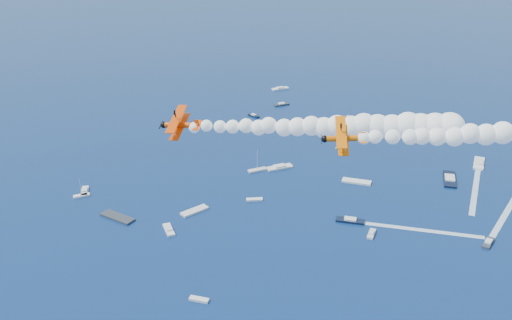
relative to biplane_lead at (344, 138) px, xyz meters
The scene contains 5 objects.
biplane_lead is the anchor object (origin of this frame).
biplane_trail 35.76m from the biplane_lead, behind, with size 8.50×9.53×5.74m, color #F34205, non-canonical shape.
smoke_trail_lead 27.78m from the biplane_lead, 27.18° to the left, with size 49.62×28.24×9.85m, color white, non-canonical shape.
smoke_trail_trail 12.60m from the biplane_lead, 139.80° to the left, with size 52.05×22.70×9.85m, color white, non-canonical shape.
spectator_boats 117.61m from the biplane_lead, 107.97° to the left, with size 197.35×175.29×0.70m.
Camera 1 is at (59.08, -68.08, 101.69)m, focal length 41.42 mm.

